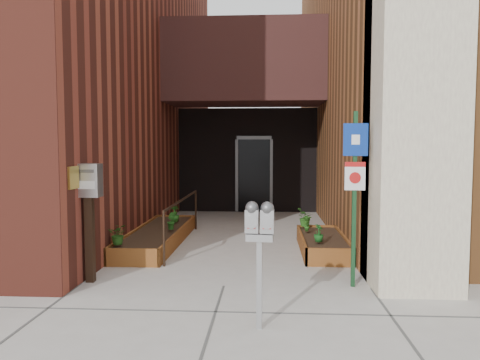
# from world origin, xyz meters

# --- Properties ---
(ground) EXTENTS (80.00, 80.00, 0.00)m
(ground) POSITION_xyz_m (0.00, 0.00, 0.00)
(ground) COLOR #9E9991
(ground) RESTS_ON ground
(architecture) EXTENTS (20.00, 14.60, 10.00)m
(architecture) POSITION_xyz_m (-0.18, 6.89, 4.98)
(architecture) COLOR maroon
(architecture) RESTS_ON ground
(planter_left) EXTENTS (0.90, 3.60, 0.30)m
(planter_left) POSITION_xyz_m (-1.55, 2.70, 0.13)
(planter_left) COLOR brown
(planter_left) RESTS_ON ground
(planter_right) EXTENTS (0.80, 2.20, 0.30)m
(planter_right) POSITION_xyz_m (1.60, 2.20, 0.13)
(planter_right) COLOR brown
(planter_right) RESTS_ON ground
(handrail) EXTENTS (0.04, 3.34, 0.90)m
(handrail) POSITION_xyz_m (-1.05, 2.65, 0.75)
(handrail) COLOR black
(handrail) RESTS_ON ground
(parking_meter) EXTENTS (0.31, 0.15, 1.35)m
(parking_meter) POSITION_xyz_m (0.52, -1.46, 1.05)
(parking_meter) COLOR #98989A
(parking_meter) RESTS_ON ground
(sign_post) EXTENTS (0.33, 0.08, 2.38)m
(sign_post) POSITION_xyz_m (1.77, 0.08, 1.47)
(sign_post) COLOR #14391D
(sign_post) RESTS_ON ground
(payment_dropbox) EXTENTS (0.34, 0.26, 1.68)m
(payment_dropbox) POSITION_xyz_m (-1.90, 0.10, 1.21)
(payment_dropbox) COLOR black
(payment_dropbox) RESTS_ON ground
(shrub_left_a) EXTENTS (0.35, 0.35, 0.34)m
(shrub_left_a) POSITION_xyz_m (-1.85, 1.20, 0.47)
(shrub_left_a) COLOR #245518
(shrub_left_a) RESTS_ON planter_left
(shrub_left_b) EXTENTS (0.24, 0.24, 0.33)m
(shrub_left_b) POSITION_xyz_m (-1.28, 2.63, 0.47)
(shrub_left_b) COLOR #225F1B
(shrub_left_b) RESTS_ON planter_left
(shrub_left_c) EXTENTS (0.23, 0.23, 0.35)m
(shrub_left_c) POSITION_xyz_m (-1.38, 3.52, 0.48)
(shrub_left_c) COLOR #24621C
(shrub_left_c) RESTS_ON planter_left
(shrub_left_d) EXTENTS (0.24, 0.24, 0.34)m
(shrub_left_d) POSITION_xyz_m (-1.54, 4.30, 0.47)
(shrub_left_d) COLOR #275718
(shrub_left_d) RESTS_ON planter_left
(shrub_right_a) EXTENTS (0.23, 0.23, 0.30)m
(shrub_right_a) POSITION_xyz_m (1.46, 1.62, 0.45)
(shrub_right_a) COLOR #164F19
(shrub_right_a) RESTS_ON planter_right
(shrub_right_b) EXTENTS (0.17, 0.17, 0.32)m
(shrub_right_b) POSITION_xyz_m (1.35, 2.57, 0.46)
(shrub_right_b) COLOR #28621C
(shrub_right_b) RESTS_ON planter_right
(shrub_right_c) EXTENTS (0.43, 0.43, 0.37)m
(shrub_right_c) POSITION_xyz_m (1.35, 3.10, 0.48)
(shrub_right_c) COLOR #28601B
(shrub_right_c) RESTS_ON planter_right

